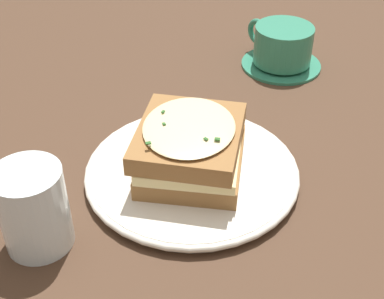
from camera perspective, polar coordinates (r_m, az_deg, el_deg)
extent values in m
plane|color=#473021|center=(0.64, 2.49, -2.98)|extent=(2.40, 2.40, 0.00)
cylinder|color=silver|center=(0.63, 0.00, -2.46)|extent=(0.24, 0.24, 0.01)
torus|color=silver|center=(0.63, 0.00, -2.27)|extent=(0.25, 0.25, 0.01)
cube|color=olive|center=(0.62, 0.00, -1.17)|extent=(0.17, 0.17, 0.02)
cube|color=#EFDB93|center=(0.61, 0.00, 0.10)|extent=(0.17, 0.17, 0.01)
cube|color=olive|center=(0.60, -0.31, 1.33)|extent=(0.17, 0.17, 0.02)
ellipsoid|color=beige|center=(0.59, -0.32, 2.48)|extent=(0.16, 0.16, 0.01)
cube|color=#2D6028|center=(0.56, -4.69, 0.68)|extent=(0.01, 0.01, 0.00)
cube|color=#2D6028|center=(0.59, -3.00, 2.76)|extent=(0.00, 0.00, 0.00)
cube|color=#2D6028|center=(0.56, 1.50, 1.15)|extent=(0.00, 0.01, 0.00)
cube|color=#2D6028|center=(0.61, -3.11, 4.06)|extent=(0.01, 0.01, 0.00)
cube|color=#2D6028|center=(0.56, 2.72, 1.12)|extent=(0.01, 0.01, 0.00)
cylinder|color=#338466|center=(0.87, 9.47, 9.05)|extent=(0.13, 0.13, 0.01)
cylinder|color=#338466|center=(0.86, 9.70, 10.99)|extent=(0.09, 0.09, 0.06)
cylinder|color=#381E0F|center=(0.85, 9.86, 12.31)|extent=(0.07, 0.07, 0.00)
torus|color=#338466|center=(0.89, 7.05, 12.34)|extent=(0.01, 0.04, 0.04)
cylinder|color=silver|center=(0.55, -16.55, -6.07)|extent=(0.07, 0.07, 0.09)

